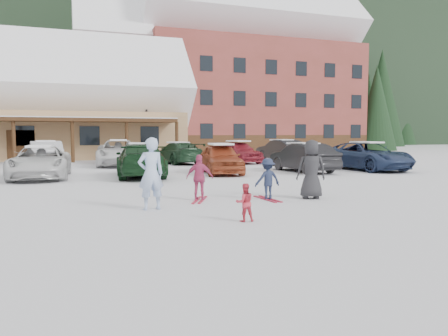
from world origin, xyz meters
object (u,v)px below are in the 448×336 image
object	(u,v)px
adult_skier	(151,174)
parked_car_13	(282,150)
parked_car_6	(366,156)
alpine_hotel	(232,76)
parked_car_12	(238,152)
bystander_dark	(311,169)
lamp_post	(147,116)
parked_car_2	(40,162)
parked_car_11	(178,153)
child_magenta	(200,178)
parked_car_10	(119,153)
toddler_red	(245,203)
parked_car_3	(140,160)
parked_car_4	(221,159)
parked_car_5	(303,157)
child_navy	(268,179)
parked_car_9	(46,154)

from	to	relation	value
adult_skier	parked_car_13	world-z (taller)	adult_skier
parked_car_6	parked_car_13	bearing A→B (deg)	91.20
alpine_hotel	parked_car_12	world-z (taller)	alpine_hotel
bystander_dark	parked_car_12	xyz separation A→B (m)	(3.72, 15.64, -0.15)
lamp_post	parked_car_12	size ratio (longest dim) A/B	1.38
adult_skier	parked_car_2	xyz separation A→B (m)	(-3.19, 9.46, -0.22)
adult_skier	parked_car_11	distance (m)	17.27
parked_car_6	parked_car_12	distance (m)	8.73
adult_skier	child_magenta	bearing A→B (deg)	-153.58
parked_car_10	parked_car_11	distance (m)	3.87
lamp_post	toddler_red	xyz separation A→B (m)	(-2.18, -26.38, -2.95)
parked_car_3	parked_car_10	distance (m)	7.39
parked_car_11	parked_car_4	bearing A→B (deg)	83.24
lamp_post	parked_car_6	distance (m)	18.40
parked_car_2	parked_car_4	bearing A→B (deg)	-0.78
adult_skier	parked_car_3	xyz separation A→B (m)	(1.04, 8.74, -0.17)
parked_car_13	adult_skier	bearing A→B (deg)	46.06
toddler_red	bystander_dark	xyz separation A→B (m)	(3.17, 2.52, 0.46)
parked_car_13	parked_car_12	bearing A→B (deg)	3.53
alpine_hotel	parked_car_5	xyz separation A→B (m)	(-6.77, -28.70, -7.90)
toddler_red	parked_car_3	world-z (taller)	parked_car_3
parked_car_11	parked_car_13	distance (m)	7.51
parked_car_3	parked_car_13	size ratio (longest dim) A/B	1.13
parked_car_5	parked_car_10	bearing A→B (deg)	-45.80
child_navy	parked_car_5	bearing A→B (deg)	-128.12
parked_car_9	adult_skier	bearing A→B (deg)	95.66
parked_car_4	parked_car_11	size ratio (longest dim) A/B	0.89
bystander_dark	parked_car_11	xyz separation A→B (m)	(-0.23, 16.32, -0.19)
toddler_red	parked_car_4	size ratio (longest dim) A/B	0.20
parked_car_5	parked_car_10	world-z (taller)	parked_car_10
parked_car_3	parked_car_12	xyz separation A→B (m)	(7.55, 7.20, -0.02)
parked_car_6	parked_car_5	bearing A→B (deg)	172.77
parked_car_6	parked_car_13	xyz separation A→B (m)	(-0.92, 8.20, 0.01)
parked_car_5	parked_car_6	xyz separation A→B (m)	(3.79, -0.13, 0.02)
parked_car_3	parked_car_9	bearing A→B (deg)	-53.68
alpine_hotel	parked_car_5	distance (m)	30.53
lamp_post	adult_skier	world-z (taller)	lamp_post
alpine_hotel	parked_car_13	xyz separation A→B (m)	(-3.91, -20.63, -7.87)
alpine_hotel	parked_car_12	size ratio (longest dim) A/B	7.28
lamp_post	adult_skier	distance (m)	24.60
child_navy	adult_skier	bearing A→B (deg)	6.92
parked_car_6	toddler_red	bearing A→B (deg)	-142.07
parked_car_10	child_navy	bearing A→B (deg)	-75.47
alpine_hotel	parked_car_4	bearing A→B (deg)	-111.40
parked_car_2	parked_car_10	xyz separation A→B (m)	(4.01, 6.67, 0.07)
adult_skier	parked_car_12	xyz separation A→B (m)	(8.59, 15.95, -0.19)
parked_car_9	parked_car_2	bearing A→B (deg)	84.90
parked_car_2	parked_car_4	size ratio (longest dim) A/B	1.19
parked_car_13	parked_car_3	bearing A→B (deg)	27.64
parked_car_3	parked_car_6	distance (m)	12.05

